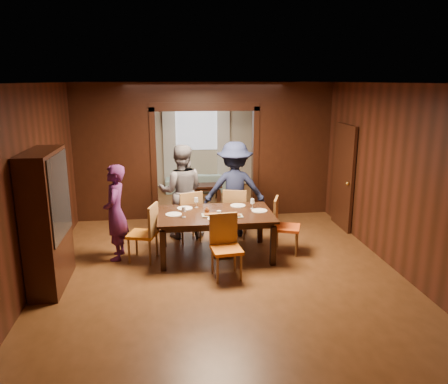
{
  "coord_description": "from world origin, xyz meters",
  "views": [
    {
      "loc": [
        -0.77,
        -7.69,
        2.94
      ],
      "look_at": [
        0.16,
        -0.4,
        1.05
      ],
      "focal_mm": 35.0,
      "sensor_mm": 36.0,
      "label": 1
    }
  ],
  "objects": [
    {
      "name": "floor",
      "position": [
        0.0,
        0.0,
        0.0
      ],
      "size": [
        9.0,
        9.0,
        0.0
      ],
      "primitive_type": "plane",
      "color": "#513117",
      "rests_on": "ground"
    },
    {
      "name": "ceiling",
      "position": [
        0.0,
        0.0,
        2.9
      ],
      "size": [
        5.5,
        9.0,
        0.02
      ],
      "primitive_type": "cube",
      "color": "silver",
      "rests_on": "room_walls"
    },
    {
      "name": "room_walls",
      "position": [
        0.0,
        1.89,
        1.51
      ],
      "size": [
        5.52,
        9.01,
        2.9
      ],
      "color": "black",
      "rests_on": "floor"
    },
    {
      "name": "person_purple",
      "position": [
        -1.69,
        -0.59,
        0.81
      ],
      "size": [
        0.41,
        0.6,
        1.61
      ],
      "primitive_type": "imported",
      "rotation": [
        0.0,
        0.0,
        -1.61
      ],
      "color": "#481A4D",
      "rests_on": "floor"
    },
    {
      "name": "person_grey",
      "position": [
        -0.57,
        0.34,
        0.89
      ],
      "size": [
        0.91,
        0.73,
        1.79
      ],
      "primitive_type": "imported",
      "rotation": [
        0.0,
        0.0,
        3.07
      ],
      "color": "#5D5C64",
      "rests_on": "floor"
    },
    {
      "name": "person_navy",
      "position": [
        0.45,
        0.31,
        0.91
      ],
      "size": [
        1.24,
        0.8,
        1.83
      ],
      "primitive_type": "imported",
      "rotation": [
        0.0,
        0.0,
        3.03
      ],
      "color": "#161D39",
      "rests_on": "floor"
    },
    {
      "name": "sofa",
      "position": [
        -0.03,
        3.85,
        0.25
      ],
      "size": [
        1.74,
        0.74,
        0.5
      ],
      "primitive_type": "imported",
      "rotation": [
        0.0,
        0.0,
        3.1
      ],
      "color": "#95C3C3",
      "rests_on": "floor"
    },
    {
      "name": "serving_bowl",
      "position": [
        0.1,
        -0.6,
        0.81
      ],
      "size": [
        0.37,
        0.37,
        0.09
      ],
      "primitive_type": "imported",
      "color": "black",
      "rests_on": "dining_table"
    },
    {
      "name": "dining_table",
      "position": [
        -0.03,
        -0.69,
        0.38
      ],
      "size": [
        1.93,
        1.2,
        0.76
      ],
      "primitive_type": "cube",
      "color": "black",
      "rests_on": "floor"
    },
    {
      "name": "coffee_table",
      "position": [
        0.1,
        2.9,
        0.2
      ],
      "size": [
        0.8,
        0.5,
        0.4
      ],
      "primitive_type": "cube",
      "color": "black",
      "rests_on": "floor"
    },
    {
      "name": "chair_left",
      "position": [
        -1.25,
        -0.73,
        0.48
      ],
      "size": [
        0.55,
        0.55,
        0.97
      ],
      "primitive_type": null,
      "rotation": [
        0.0,
        0.0,
        -1.85
      ],
      "color": "#C26812",
      "rests_on": "floor"
    },
    {
      "name": "chair_right",
      "position": [
        1.22,
        -0.7,
        0.48
      ],
      "size": [
        0.56,
        0.56,
        0.97
      ],
      "primitive_type": null,
      "rotation": [
        0.0,
        0.0,
        1.22
      ],
      "color": "#E75015",
      "rests_on": "floor"
    },
    {
      "name": "chair_far_l",
      "position": [
        -0.46,
        0.13,
        0.48
      ],
      "size": [
        0.56,
        0.56,
        0.97
      ],
      "primitive_type": null,
      "rotation": [
        0.0,
        0.0,
        3.47
      ],
      "color": "#CA4C13",
      "rests_on": "floor"
    },
    {
      "name": "chair_far_r",
      "position": [
        0.46,
        0.2,
        0.48
      ],
      "size": [
        0.54,
        0.54,
        0.97
      ],
      "primitive_type": null,
      "rotation": [
        0.0,
        0.0,
        2.88
      ],
      "color": "orange",
      "rests_on": "floor"
    },
    {
      "name": "chair_near",
      "position": [
        0.05,
        -1.57,
        0.48
      ],
      "size": [
        0.49,
        0.49,
        0.97
      ],
      "primitive_type": null,
      "rotation": [
        0.0,
        0.0,
        0.11
      ],
      "color": "orange",
      "rests_on": "floor"
    },
    {
      "name": "hutch",
      "position": [
        -2.53,
        -1.5,
        1.0
      ],
      "size": [
        0.4,
        1.2,
        2.0
      ],
      "primitive_type": "cube",
      "color": "black",
      "rests_on": "floor"
    },
    {
      "name": "door_right",
      "position": [
        2.7,
        0.5,
        1.05
      ],
      "size": [
        0.06,
        0.9,
        2.1
      ],
      "primitive_type": "cube",
      "color": "black",
      "rests_on": "floor"
    },
    {
      "name": "window_far",
      "position": [
        0.0,
        4.44,
        1.7
      ],
      "size": [
        1.2,
        0.03,
        1.3
      ],
      "primitive_type": "cube",
      "color": "silver",
      "rests_on": "back_wall"
    },
    {
      "name": "curtain_left",
      "position": [
        -0.75,
        4.4,
        1.25
      ],
      "size": [
        0.35,
        0.06,
        2.4
      ],
      "primitive_type": "cube",
      "color": "white",
      "rests_on": "back_wall"
    },
    {
      "name": "curtain_right",
      "position": [
        0.75,
        4.4,
        1.25
      ],
      "size": [
        0.35,
        0.06,
        2.4
      ],
      "primitive_type": "cube",
      "color": "white",
      "rests_on": "back_wall"
    },
    {
      "name": "plate_left",
      "position": [
        -0.73,
        -0.69,
        0.77
      ],
      "size": [
        0.27,
        0.27,
        0.01
      ],
      "primitive_type": "cylinder",
      "color": "silver",
      "rests_on": "dining_table"
    },
    {
      "name": "plate_far_l",
      "position": [
        -0.53,
        -0.35,
        0.77
      ],
      "size": [
        0.27,
        0.27,
        0.01
      ],
      "primitive_type": "cylinder",
      "color": "white",
      "rests_on": "dining_table"
    },
    {
      "name": "plate_far_r",
      "position": [
        0.42,
        -0.3,
        0.77
      ],
      "size": [
        0.27,
        0.27,
        0.01
      ],
      "primitive_type": "cylinder",
      "color": "silver",
      "rests_on": "dining_table"
    },
    {
      "name": "plate_right",
      "position": [
        0.74,
        -0.66,
        0.77
      ],
      "size": [
        0.27,
        0.27,
        0.01
      ],
      "primitive_type": "cylinder",
      "color": "silver",
      "rests_on": "dining_table"
    },
    {
      "name": "plate_near",
      "position": [
        -0.06,
        -1.01,
        0.77
      ],
      "size": [
        0.27,
        0.27,
        0.01
      ],
      "primitive_type": "cylinder",
      "color": "silver",
      "rests_on": "dining_table"
    },
    {
      "name": "platter_a",
      "position": [
        -0.12,
        -0.82,
        0.78
      ],
      "size": [
        0.3,
        0.2,
        0.04
      ],
      "primitive_type": "cube",
      "color": "gray",
      "rests_on": "dining_table"
    },
    {
      "name": "platter_b",
      "position": [
        0.25,
        -0.92,
        0.78
      ],
      "size": [
        0.3,
        0.2,
        0.04
      ],
      "primitive_type": "cube",
      "color": "gray",
      "rests_on": "dining_table"
    },
    {
      "name": "wineglass_left",
      "position": [
        -0.56,
        -0.85,
        0.85
      ],
      "size": [
        0.08,
        0.08,
        0.18
      ],
      "primitive_type": null,
      "color": "white",
      "rests_on": "dining_table"
    },
    {
      "name": "wineglass_far",
      "position": [
        -0.32,
        -0.3,
        0.85
      ],
      "size": [
        0.08,
        0.08,
        0.18
      ],
      "primitive_type": null,
      "color": "silver",
      "rests_on": "dining_table"
    },
    {
      "name": "wineglass_right",
      "position": [
        0.64,
        -0.51,
        0.85
      ],
      "size": [
        0.08,
        0.08,
        0.18
      ],
      "primitive_type": null,
      "color": "silver",
      "rests_on": "dining_table"
    },
    {
      "name": "tumbler",
      "position": [
        -0.0,
        -1.01,
        0.83
      ],
      "size": [
        0.07,
        0.07,
        0.14
      ],
      "primitive_type": "cylinder",
      "color": "white",
      "rests_on": "dining_table"
    },
    {
      "name": "condiment_jar",
      "position": [
        -0.17,
        -0.72,
        0.82
      ],
      "size": [
        0.08,
        0.08,
        0.11
      ],
      "primitive_type": null,
      "color": "#502812",
      "rests_on": "dining_table"
    }
  ]
}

